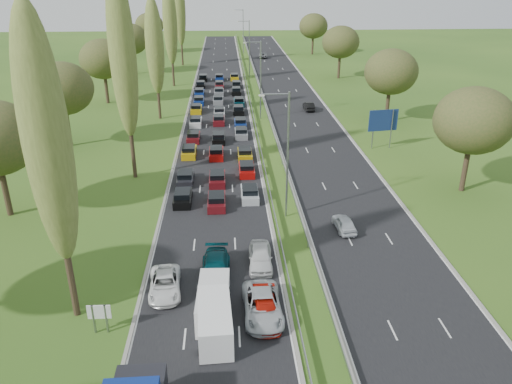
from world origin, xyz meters
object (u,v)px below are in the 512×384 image
object	(u,v)px
near_car_2	(165,284)
white_van_front	(215,319)
direction_sign	(383,122)
white_van_rear	(213,300)
info_sign	(99,315)

from	to	relation	value
near_car_2	white_van_front	bearing A→B (deg)	-56.66
direction_sign	near_car_2	bearing A→B (deg)	-128.96
white_van_front	direction_sign	distance (m)	41.85
near_car_2	white_van_rear	xyz separation A→B (m)	(3.57, -2.68, 0.39)
near_car_2	direction_sign	bearing A→B (deg)	46.57
info_sign	white_van_front	bearing A→B (deg)	-4.29
direction_sign	white_van_front	bearing A→B (deg)	-120.87
near_car_2	direction_sign	xyz separation A→B (m)	(25.14, 31.09, 2.88)
white_van_rear	info_sign	world-z (taller)	white_van_rear
white_van_rear	info_sign	bearing A→B (deg)	-165.56
direction_sign	white_van_rear	bearing A→B (deg)	-122.57
white_van_front	info_sign	distance (m)	7.39
direction_sign	info_sign	bearing A→B (deg)	-129.20
white_van_front	direction_sign	bearing A→B (deg)	56.42
info_sign	direction_sign	distance (m)	45.62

